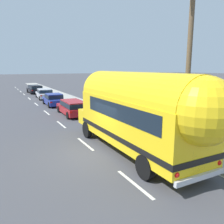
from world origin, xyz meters
TOP-DOWN VIEW (x-y plane):
  - ground_plane at (0.00, 0.00)m, footprint 300.00×300.00m
  - lane_markings at (2.46, 12.94)m, footprint 3.62×80.00m
  - sidewalk_slab at (4.81, 10.00)m, footprint 2.64×90.00m
  - utility_pole at (4.00, -2.03)m, footprint 1.80×0.24m
  - painted_bus at (1.75, -1.29)m, footprint 2.61×10.67m
  - car_lead at (1.91, 9.67)m, footprint 1.99×4.80m
  - car_second at (1.70, 15.94)m, footprint 1.96×4.45m
  - car_third at (1.98, 22.51)m, footprint 2.17×4.89m
  - car_fourth at (1.88, 30.02)m, footprint 2.14×4.73m

SIDE VIEW (x-z plane):
  - ground_plane at x=0.00m, z-range 0.00..0.00m
  - lane_markings at x=2.46m, z-range 0.00..0.01m
  - sidewalk_slab at x=4.81m, z-range 0.00..0.15m
  - car_second at x=1.70m, z-range 0.05..1.42m
  - car_third at x=1.98m, z-range 0.06..1.43m
  - car_lead at x=1.91m, z-range 0.10..1.47m
  - car_fourth at x=1.88m, z-range 0.11..1.48m
  - painted_bus at x=1.75m, z-range 0.24..4.37m
  - utility_pole at x=4.00m, z-range 0.17..8.67m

